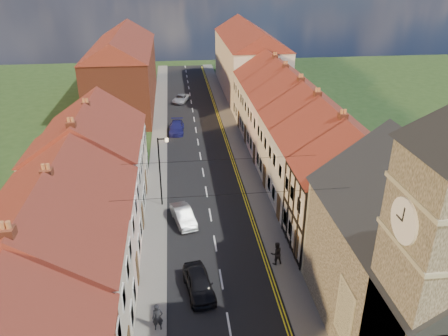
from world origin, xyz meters
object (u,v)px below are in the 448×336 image
Objects in this scene: car_distant at (181,99)px; pedestrian_right at (276,253)px; car_far at (177,128)px; pedestrian_left at (158,317)px; car_near at (199,283)px; car_mid at (183,216)px; lamppost at (161,168)px; church at (432,258)px.

pedestrian_right is (5.34, -38.95, 0.41)m from car_distant.
pedestrian_left is at bearing -89.83° from car_far.
car_near is 2.35× the size of pedestrian_right.
car_mid is at bearing 86.10° from car_near.
car_far is at bearing 76.27° from car_mid.
church is at bearing -51.70° from lamppost.
lamppost is 12.05m from pedestrian_right.
car_distant is at bearing 81.17° from car_near.
car_mid is 0.88× the size of car_far.
church is at bearing -14.27° from pedestrian_left.
pedestrian_right is (7.79, 4.95, 0.01)m from pedestrian_left.
car_near is 1.00× the size of car_distant.
pedestrian_left is (-1.60, -31.38, 0.33)m from car_far.
pedestrian_right reaches higher than car_mid.
church is at bearing -67.99° from car_far.
church is 4.08× the size of car_mid.
pedestrian_right is at bearing 29.98° from pedestrian_left.
church reaches higher than pedestrian_left.
car_mid is 2.26× the size of pedestrian_left.
car_mid is 8.58m from pedestrian_right.
church is 3.61× the size of car_far.
lamppost is 1.61× the size of car_mid.
car_near is 0.93× the size of car_far.
car_mid is 11.18m from pedestrian_left.
lamppost is at bearing 128.30° from church.
car_mid reaches higher than car_distant.
church reaches higher than car_far.
pedestrian_right is at bearing -59.35° from car_mid.
lamppost reaches higher than car_near.
car_far is at bearing 82.88° from car_near.
car_near is 28.51m from car_far.
car_mid is at bearing -60.62° from lamppost.
car_far is (-0.85, 28.50, -0.05)m from car_near.
car_near is (2.31, -11.02, -2.87)m from lamppost.
car_near is at bearing -78.15° from lamppost.
lamppost is 1.53× the size of car_near.
car_near is 5.73m from pedestrian_right.
lamppost is 4.39m from car_mid.
car_mid is 2.24× the size of pedestrian_right.
lamppost reaches higher than pedestrian_left.
church is 9.14× the size of pedestrian_right.
pedestrian_right reaches higher than car_near.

